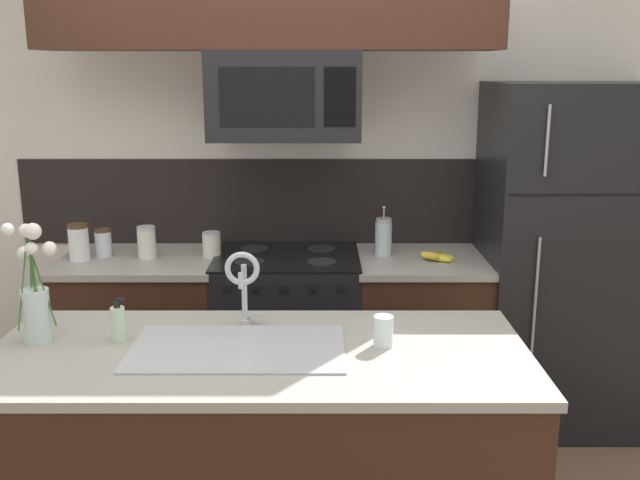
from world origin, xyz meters
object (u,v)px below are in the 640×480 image
storage_jar_medium (104,243)px  french_press (384,237)px  storage_jar_tall (79,242)px  storage_jar_short (147,242)px  dish_soap_bottle (118,323)px  storage_jar_squat (212,245)px  banana_bunch (438,257)px  drinking_glass (384,331)px  stove_range (288,338)px  microwave (285,96)px  refrigerator (565,257)px  flower_vase (35,300)px  sink_faucet (243,278)px

storage_jar_medium → french_press: bearing=0.8°
storage_jar_tall → storage_jar_short: size_ratio=1.12×
dish_soap_bottle → storage_jar_squat: bearing=82.2°
storage_jar_short → dish_soap_bottle: bearing=-81.6°
storage_jar_squat → banana_bunch: 1.19m
storage_jar_squat → drinking_glass: 1.48m
stove_range → dish_soap_bottle: bearing=-115.6°
microwave → storage_jar_short: 1.05m
microwave → banana_bunch: microwave is taller
refrigerator → flower_vase: 2.62m
storage_jar_medium → banana_bunch: (1.76, -0.10, -0.05)m
sink_faucet → storage_jar_tall: bearing=134.0°
storage_jar_short → storage_jar_squat: size_ratio=1.27×
microwave → storage_jar_medium: 1.24m
microwave → storage_jar_squat: bearing=173.7°
storage_jar_tall → storage_jar_short: 0.34m
refrigerator → banana_bunch: refrigerator is taller
stove_range → sink_faucet: sink_faucet is taller
microwave → flower_vase: (-0.85, -1.16, -0.68)m
storage_jar_squat → sink_faucet: (0.28, -1.05, 0.13)m
storage_jar_medium → flower_vase: 1.23m
storage_jar_medium → flower_vase: bearing=-84.3°
storage_jar_tall → french_press: french_press is taller
dish_soap_bottle → drinking_glass: bearing=-3.0°
banana_bunch → drinking_glass: drinking_glass is taller
stove_range → sink_faucet: size_ratio=3.04×
french_press → storage_jar_tall: bearing=-176.4°
microwave → refrigerator: bearing=1.6°
storage_jar_squat → french_press: size_ratio=0.50×
stove_range → banana_bunch: bearing=-4.5°
stove_range → drinking_glass: drinking_glass is taller
storage_jar_medium → storage_jar_short: bearing=-9.4°
stove_range → storage_jar_tall: storage_jar_tall is taller
microwave → banana_bunch: (0.79, -0.04, -0.82)m
stove_range → storage_jar_tall: (-1.08, -0.04, 0.54)m
storage_jar_tall → french_press: bearing=3.6°
storage_jar_squat → banana_bunch: bearing=-4.1°
microwave → storage_jar_medium: bearing=176.4°
stove_range → storage_jar_medium: storage_jar_medium is taller
sink_faucet → storage_jar_medium: bearing=128.6°
storage_jar_squat → banana_bunch: size_ratio=0.71×
storage_jar_short → banana_bunch: 1.52m
storage_jar_medium → banana_bunch: bearing=-3.3°
storage_jar_short → french_press: (1.25, 0.06, 0.01)m
microwave → french_press: microwave is taller
banana_bunch → drinking_glass: (-0.39, -1.16, 0.03)m
storage_jar_tall → storage_jar_squat: size_ratio=1.43×
storage_jar_short → storage_jar_squat: (0.34, 0.02, -0.02)m
storage_jar_short → dish_soap_bottle: storage_jar_short is taller
storage_jar_tall → dish_soap_bottle: (0.51, -1.13, -0.03)m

